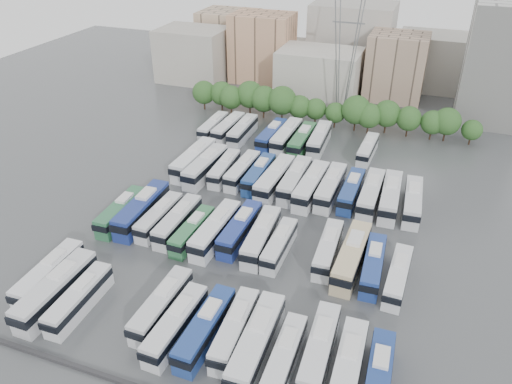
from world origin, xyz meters
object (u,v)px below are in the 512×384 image
(bus_r0_s2, at_px, (79,299))
(bus_r0_s0, at_px, (49,274))
(bus_r1_s2, at_px, (159,217))
(bus_r1_s11, at_px, (352,256))
(bus_r2_s13, at_px, (413,201))
(bus_r1_s6, at_px, (240,229))
(bus_r2_s8, at_px, (311,186))
(bus_r3_s4, at_px, (272,135))
(bus_r2_s7, at_px, (295,180))
(bus_r1_s7, at_px, (261,236))
(bus_r3_s0, at_px, (213,126))
(bus_r3_s2, at_px, (243,130))
(bus_r0_s1, at_px, (56,290))
(bus_r3_s6, at_px, (302,140))
(bus_r0_s12, at_px, (348,369))
(bus_r0_s11, at_px, (319,349))
(bus_r0_s8, at_px, (235,329))
(bus_r1_s13, at_px, (398,276))
(bus_r1_s3, at_px, (178,221))
(bus_r2_s11, at_px, (371,194))
(electricity_pylon, at_px, (348,34))
(bus_r3_s7, at_px, (319,139))
(bus_r0_s10, at_px, (284,357))
(bus_r3_s1, at_px, (228,128))
(bus_r2_s12, at_px, (390,197))
(bus_r1_s12, at_px, (373,265))
(bus_r1_s4, at_px, (192,231))
(bus_r0_s13, at_px, (378,378))
(bus_r2_s10, at_px, (351,190))
(bus_r0_s6, at_px, (176,324))
(bus_r2_s6, at_px, (275,179))
(bus_r1_s1, at_px, (142,209))
(bus_r2_s1, at_px, (194,159))
(bus_r2_s5, at_px, (259,174))
(bus_r0_s7, at_px, (205,328))
(bus_r2_s3, at_px, (224,168))
(bus_r3_s10, at_px, (368,149))
(bus_r1_s0, at_px, (121,211))
(bus_r2_s9, at_px, (331,187))
(apartment_tower, at_px, (498,64))

(bus_r0_s2, bearing_deg, bus_r0_s0, 158.23)
(bus_r1_s2, bearing_deg, bus_r1_s11, 0.99)
(bus_r1_s2, relative_size, bus_r2_s13, 0.91)
(bus_r1_s6, xyz_separation_m, bus_r2_s8, (6.75, 15.84, 0.18))
(bus_r1_s11, distance_m, bus_r3_s4, 41.72)
(bus_r2_s7, xyz_separation_m, bus_r2_s13, (19.91, -0.05, -0.11))
(bus_r1_s7, bearing_deg, bus_r3_s0, 121.06)
(bus_r2_s8, relative_size, bus_r3_s2, 1.10)
(bus_r0_s1, height_order, bus_r3_s6, bus_r0_s1)
(bus_r0_s12, bearing_deg, bus_r0_s11, 152.61)
(bus_r0_s8, height_order, bus_r1_s13, bus_r0_s8)
(bus_r1_s3, relative_size, bus_r2_s11, 0.92)
(electricity_pylon, xyz_separation_m, bus_r3_s7, (-0.38, -19.50, -16.70))
(bus_r0_s10, height_order, bus_r2_s11, bus_r2_s11)
(bus_r1_s11, bearing_deg, bus_r3_s1, 135.10)
(bus_r2_s12, bearing_deg, bus_r1_s12, -91.91)
(electricity_pylon, relative_size, bus_r0_s8, 2.91)
(bus_r1_s4, distance_m, bus_r2_s12, 32.89)
(bus_r0_s13, relative_size, bus_r3_s7, 0.89)
(bus_r1_s6, height_order, bus_r2_s10, bus_r1_s6)
(bus_r0_s8, height_order, bus_r2_s10, bus_r2_s10)
(bus_r1_s13, height_order, bus_r3_s4, bus_r3_s4)
(bus_r0_s6, distance_m, bus_r0_s8, 6.90)
(bus_r2_s11, bearing_deg, bus_r2_s6, -177.18)
(bus_r1_s13, xyz_separation_m, bus_r2_s8, (-16.57, 18.55, 0.36))
(bus_r3_s2, bearing_deg, bus_r1_s13, -45.84)
(bus_r2_s8, height_order, bus_r3_s0, bus_r2_s8)
(bus_r1_s13, distance_m, bus_r3_s0, 56.66)
(bus_r0_s13, height_order, bus_r1_s1, bus_r1_s1)
(bus_r2_s1, relative_size, bus_r2_s8, 1.01)
(bus_r3_s2, bearing_deg, bus_r0_s13, -56.62)
(bus_r0_s10, relative_size, bus_r0_s12, 0.89)
(bus_r1_s1, distance_m, bus_r2_s5, 22.06)
(bus_r0_s7, xyz_separation_m, bus_r1_s13, (19.74, 17.09, -0.14))
(bus_r1_s1, height_order, bus_r1_s13, bus_r1_s1)
(bus_r3_s1, bearing_deg, bus_r1_s6, -62.11)
(bus_r0_s0, bearing_deg, bus_r3_s4, 73.93)
(bus_r0_s6, height_order, bus_r1_s4, bus_r0_s6)
(bus_r0_s0, xyz_separation_m, bus_r3_s1, (3.39, 52.52, -0.01))
(bus_r0_s12, bearing_deg, electricity_pylon, 100.74)
(bus_r0_s10, xyz_separation_m, bus_r2_s3, (-23.26, 37.70, 0.04))
(bus_r2_s1, bearing_deg, bus_r3_s10, 30.25)
(bus_r1_s11, bearing_deg, bus_r1_s7, -179.08)
(bus_r1_s0, distance_m, bus_r3_s0, 35.98)
(bus_r2_s5, bearing_deg, bus_r2_s9, -1.80)
(bus_r0_s11, xyz_separation_m, bus_r1_s11, (0.25, 17.28, 0.20))
(bus_r0_s0, height_order, bus_r0_s8, bus_r0_s0)
(bus_r2_s3, relative_size, bus_r2_s6, 0.83)
(bus_r0_s7, bearing_deg, apartment_tower, 69.66)
(bus_r3_s1, bearing_deg, bus_r0_s1, -87.81)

